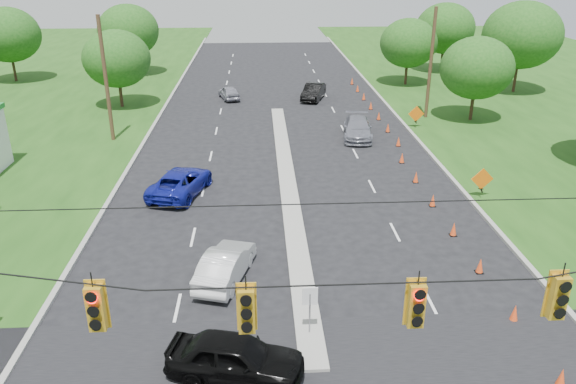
{
  "coord_description": "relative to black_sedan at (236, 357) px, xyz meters",
  "views": [
    {
      "loc": [
        -1.68,
        -10.61,
        12.73
      ],
      "look_at": [
        -0.4,
        12.82,
        2.8
      ],
      "focal_mm": 35.0,
      "sensor_mm": 36.0,
      "label": 1
    }
  ],
  "objects": [
    {
      "name": "curb_left",
      "position": [
        -7.52,
        25.97,
        -0.76
      ],
      "size": [
        0.25,
        110.0,
        0.16
      ],
      "primitive_type": "cube",
      "color": "gray",
      "rests_on": "ground"
    },
    {
      "name": "curb_right",
      "position": [
        12.68,
        25.97,
        -0.76
      ],
      "size": [
        0.25,
        110.0,
        0.16
      ],
      "primitive_type": "cube",
      "color": "gray",
      "rests_on": "ground"
    },
    {
      "name": "median",
      "position": [
        2.58,
        16.97,
        -0.76
      ],
      "size": [
        1.0,
        34.0,
        0.18
      ],
      "primitive_type": "cube",
      "color": "gray",
      "rests_on": "ground"
    },
    {
      "name": "median_sign",
      "position": [
        2.58,
        1.97,
        0.7
      ],
      "size": [
        0.55,
        0.06,
        2.05
      ],
      "color": "gray",
      "rests_on": "ground"
    },
    {
      "name": "signal_span",
      "position": [
        2.53,
        -5.03,
        4.21
      ],
      "size": [
        25.6,
        0.32,
        9.0
      ],
      "color": "#422D1C",
      "rests_on": "ground"
    },
    {
      "name": "utility_pole_far_left",
      "position": [
        -9.92,
        25.97,
        3.74
      ],
      "size": [
        0.28,
        0.28,
        9.0
      ],
      "primitive_type": "cylinder",
      "color": "#422D1C",
      "rests_on": "ground"
    },
    {
      "name": "utility_pole_far_right",
      "position": [
        15.08,
        30.97,
        3.74
      ],
      "size": [
        0.28,
        0.28,
        9.0
      ],
      "primitive_type": "cylinder",
      "color": "#422D1C",
      "rests_on": "ground"
    },
    {
      "name": "cone_0",
      "position": [
        10.35,
        -1.03,
        -0.41
      ],
      "size": [
        0.32,
        0.32,
        0.7
      ],
      "primitive_type": "cone",
      "color": "#F54C1A",
      "rests_on": "ground"
    },
    {
      "name": "cone_1",
      "position": [
        10.35,
        2.47,
        -0.41
      ],
      "size": [
        0.32,
        0.32,
        0.7
      ],
      "primitive_type": "cone",
      "color": "#F54C1A",
      "rests_on": "ground"
    },
    {
      "name": "cone_2",
      "position": [
        10.35,
        5.97,
        -0.41
      ],
      "size": [
        0.32,
        0.32,
        0.7
      ],
      "primitive_type": "cone",
      "color": "#F54C1A",
      "rests_on": "ground"
    },
    {
      "name": "cone_3",
      "position": [
        10.35,
        9.47,
        -0.41
      ],
      "size": [
        0.32,
        0.32,
        0.7
      ],
      "primitive_type": "cone",
      "color": "#F54C1A",
      "rests_on": "ground"
    },
    {
      "name": "cone_4",
      "position": [
        10.35,
        12.97,
        -0.41
      ],
      "size": [
        0.32,
        0.32,
        0.7
      ],
      "primitive_type": "cone",
      "color": "#F54C1A",
      "rests_on": "ground"
    },
    {
      "name": "cone_5",
      "position": [
        10.35,
        16.47,
        -0.41
      ],
      "size": [
        0.32,
        0.32,
        0.7
      ],
      "primitive_type": "cone",
      "color": "#F54C1A",
      "rests_on": "ground"
    },
    {
      "name": "cone_6",
      "position": [
        10.35,
        19.97,
        -0.41
      ],
      "size": [
        0.32,
        0.32,
        0.7
      ],
      "primitive_type": "cone",
      "color": "#F54C1A",
      "rests_on": "ground"
    },
    {
      "name": "cone_7",
      "position": [
        10.95,
        23.47,
        -0.41
      ],
      "size": [
        0.32,
        0.32,
        0.7
      ],
      "primitive_type": "cone",
      "color": "#F54C1A",
      "rests_on": "ground"
    },
    {
      "name": "cone_8",
      "position": [
        10.95,
        26.97,
        -0.41
      ],
      "size": [
        0.32,
        0.32,
        0.7
      ],
      "primitive_type": "cone",
      "color": "#F54C1A",
      "rests_on": "ground"
    },
    {
      "name": "cone_9",
      "position": [
        10.95,
        30.47,
        -0.41
      ],
      "size": [
        0.32,
        0.32,
        0.7
      ],
      "primitive_type": "cone",
      "color": "#F54C1A",
      "rests_on": "ground"
    },
    {
      "name": "cone_10",
      "position": [
        10.95,
        33.97,
        -0.41
      ],
      "size": [
        0.32,
        0.32,
        0.7
      ],
      "primitive_type": "cone",
      "color": "#F54C1A",
      "rests_on": "ground"
    },
    {
      "name": "cone_11",
      "position": [
        10.95,
        37.47,
        -0.41
      ],
      "size": [
        0.32,
        0.32,
        0.7
      ],
      "primitive_type": "cone",
      "color": "#F54C1A",
      "rests_on": "ground"
    },
    {
      "name": "cone_12",
      "position": [
        10.95,
        40.97,
        -0.41
      ],
      "size": [
        0.32,
        0.32,
        0.7
      ],
      "primitive_type": "cone",
      "color": "#F54C1A",
      "rests_on": "ground"
    },
    {
      "name": "cone_13",
      "position": [
        10.95,
        44.47,
        -0.41
      ],
      "size": [
        0.32,
        0.32,
        0.7
      ],
      "primitive_type": "cone",
      "color": "#F54C1A",
      "rests_on": "ground"
    },
    {
      "name": "work_sign_1",
      "position": [
        13.38,
        13.97,
        0.33
      ],
      "size": [
        1.27,
        0.58,
        1.37
      ],
      "color": "black",
      "rests_on": "ground"
    },
    {
      "name": "work_sign_2",
      "position": [
        13.38,
        27.97,
        0.33
      ],
      "size": [
        1.27,
        0.58,
        1.37
      ],
      "color": "black",
      "rests_on": "ground"
    },
    {
      "name": "tree_4",
      "position": [
        -25.42,
        47.97,
        4.19
      ],
      "size": [
        6.72,
        6.72,
        7.84
      ],
      "color": "black",
      "rests_on": "ground"
    },
    {
      "name": "tree_5",
      "position": [
        -11.42,
        35.97,
        3.57
      ],
      "size": [
        5.88,
        5.88,
        6.86
      ],
      "color": "black",
      "rests_on": "ground"
    },
    {
      "name": "tree_6",
      "position": [
        -13.42,
        50.97,
        4.19
      ],
      "size": [
        6.72,
        6.72,
        7.84
      ],
      "color": "black",
      "rests_on": "ground"
    },
    {
      "name": "tree_9",
      "position": [
        18.58,
        29.97,
        3.57
      ],
      "size": [
        5.88,
        5.88,
        6.86
      ],
      "color": "black",
      "rests_on": "ground"
    },
    {
      "name": "tree_10",
      "position": [
        26.58,
        39.97,
        4.81
      ],
      "size": [
        7.56,
        7.56,
        8.82
      ],
      "color": "black",
      "rests_on": "ground"
    },
    {
      "name": "tree_11",
      "position": [
        22.58,
        50.97,
        4.19
      ],
      "size": [
        6.72,
        6.72,
        7.84
      ],
      "color": "black",
      "rests_on": "ground"
    },
    {
      "name": "tree_12",
      "position": [
        16.58,
        43.97,
        3.57
      ],
      "size": [
        5.88,
        5.88,
        6.86
      ],
      "color": "black",
      "rests_on": "ground"
    },
    {
      "name": "black_sedan",
      "position": [
        0.0,
        0.0,
        0.0
      ],
      "size": [
        4.78,
        2.79,
        1.53
      ],
      "primitive_type": "imported",
      "rotation": [
        0.0,
        0.0,
        1.34
      ],
      "color": "black",
      "rests_on": "ground"
    },
    {
      "name": "white_sedan",
      "position": [
        -0.62,
        6.03,
        -0.06
      ],
      "size": [
        2.61,
        4.53,
        1.41
      ],
      "primitive_type": "imported",
      "rotation": [
        0.0,
        0.0,
        2.86
      ],
      "color": "silver",
      "rests_on": "ground"
    },
    {
      "name": "blue_pickup",
      "position": [
        -3.65,
        15.47,
        -0.04
      ],
      "size": [
        3.74,
        5.68,
        1.45
      ],
      "primitive_type": "imported",
      "rotation": [
        0.0,
        0.0,
        2.87
      ],
      "color": "navy",
      "rests_on": "ground"
    },
    {
      "name": "silver_car_far",
      "position": [
        8.33,
        25.66,
        -0.03
      ],
      "size": [
        2.71,
        5.31,
        1.48
      ],
      "primitive_type": "imported",
      "rotation": [
        0.0,
        0.0,
        -0.13
      ],
      "color": "slate",
      "rests_on": "ground"
    },
    {
      "name": "silver_car_oncoming",
      "position": [
        -1.85,
        38.54,
        -0.13
      ],
      "size": [
        2.45,
        4.0,
        1.27
      ],
      "primitive_type": "imported",
      "rotation": [
        0.0,
        0.0,
        3.41
      ],
      "color": "gray",
      "rests_on": "ground"
    },
    {
      "name": "dark_car_receding",
      "position": [
        6.19,
        37.96,
        -0.01
      ],
      "size": [
        2.89,
        4.84,
        1.51
      ],
      "primitive_type": "imported",
      "rotation": [
        0.0,
        0.0,
        -0.3
      ],
      "color": "black",
      "rests_on": "ground"
    }
  ]
}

